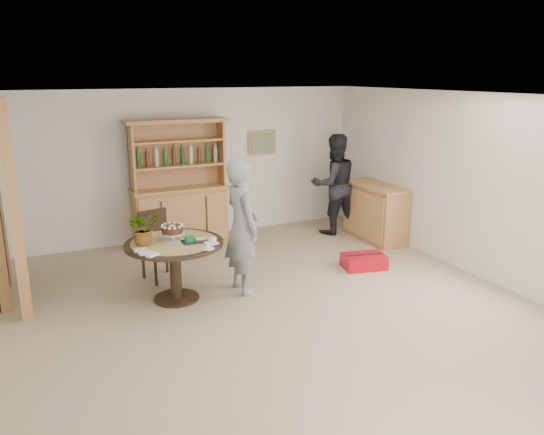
{
  "coord_description": "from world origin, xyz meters",
  "views": [
    {
      "loc": [
        -2.54,
        -5.07,
        2.74
      ],
      "look_at": [
        0.1,
        0.51,
        1.05
      ],
      "focal_mm": 35.0,
      "sensor_mm": 36.0,
      "label": 1
    }
  ],
  "objects_px": {
    "sideboard": "(376,212)",
    "red_suitcase": "(364,261)",
    "hutch": "(179,202)",
    "adult_person": "(334,184)",
    "dining_table": "(175,253)",
    "teen_boy": "(242,227)",
    "dining_chair": "(157,240)"
  },
  "relations": [
    {
      "from": "adult_person",
      "to": "red_suitcase",
      "type": "distance_m",
      "value": 1.95
    },
    {
      "from": "teen_boy",
      "to": "hutch",
      "type": "bearing_deg",
      "value": 1.18
    },
    {
      "from": "dining_table",
      "to": "dining_chair",
      "type": "xyz_separation_m",
      "value": [
        -0.02,
        0.83,
        -0.07
      ]
    },
    {
      "from": "hutch",
      "to": "red_suitcase",
      "type": "relative_size",
      "value": 3.04
    },
    {
      "from": "dining_table",
      "to": "dining_chair",
      "type": "height_order",
      "value": "dining_chair"
    },
    {
      "from": "teen_boy",
      "to": "red_suitcase",
      "type": "bearing_deg",
      "value": -92.0
    },
    {
      "from": "hutch",
      "to": "teen_boy",
      "type": "xyz_separation_m",
      "value": [
        0.15,
        -2.35,
        0.18
      ]
    },
    {
      "from": "sideboard",
      "to": "red_suitcase",
      "type": "bearing_deg",
      "value": -131.85
    },
    {
      "from": "hutch",
      "to": "teen_boy",
      "type": "distance_m",
      "value": 2.37
    },
    {
      "from": "hutch",
      "to": "dining_table",
      "type": "xyz_separation_m",
      "value": [
        -0.7,
        -2.25,
        -0.08
      ]
    },
    {
      "from": "hutch",
      "to": "teen_boy",
      "type": "bearing_deg",
      "value": -86.34
    },
    {
      "from": "dining_chair",
      "to": "hutch",
      "type": "bearing_deg",
      "value": 49.01
    },
    {
      "from": "dining_chair",
      "to": "teen_boy",
      "type": "xyz_separation_m",
      "value": [
        0.87,
        -0.93,
        0.33
      ]
    },
    {
      "from": "sideboard",
      "to": "teen_boy",
      "type": "relative_size",
      "value": 0.73
    },
    {
      "from": "sideboard",
      "to": "red_suitcase",
      "type": "xyz_separation_m",
      "value": [
        -0.98,
        -1.1,
        -0.37
      ]
    },
    {
      "from": "dining_chair",
      "to": "teen_boy",
      "type": "relative_size",
      "value": 0.55
    },
    {
      "from": "dining_table",
      "to": "adult_person",
      "type": "distance_m",
      "value": 3.68
    },
    {
      "from": "dining_table",
      "to": "red_suitcase",
      "type": "xyz_separation_m",
      "value": [
        2.76,
        -0.08,
        -0.5
      ]
    },
    {
      "from": "hutch",
      "to": "teen_boy",
      "type": "height_order",
      "value": "hutch"
    },
    {
      "from": "hutch",
      "to": "dining_chair",
      "type": "xyz_separation_m",
      "value": [
        -0.72,
        -1.43,
        -0.15
      ]
    },
    {
      "from": "adult_person",
      "to": "red_suitcase",
      "type": "relative_size",
      "value": 2.6
    },
    {
      "from": "teen_boy",
      "to": "red_suitcase",
      "type": "height_order",
      "value": "teen_boy"
    },
    {
      "from": "sideboard",
      "to": "adult_person",
      "type": "bearing_deg",
      "value": 126.26
    },
    {
      "from": "hutch",
      "to": "sideboard",
      "type": "relative_size",
      "value": 1.62
    },
    {
      "from": "dining_chair",
      "to": "red_suitcase",
      "type": "xyz_separation_m",
      "value": [
        2.78,
        -0.91,
        -0.43
      ]
    },
    {
      "from": "sideboard",
      "to": "dining_chair",
      "type": "relative_size",
      "value": 1.33
    },
    {
      "from": "dining_table",
      "to": "adult_person",
      "type": "height_order",
      "value": "adult_person"
    },
    {
      "from": "hutch",
      "to": "adult_person",
      "type": "bearing_deg",
      "value": -13.51
    },
    {
      "from": "teen_boy",
      "to": "adult_person",
      "type": "distance_m",
      "value": 2.99
    },
    {
      "from": "dining_chair",
      "to": "adult_person",
      "type": "height_order",
      "value": "adult_person"
    },
    {
      "from": "sideboard",
      "to": "teen_boy",
      "type": "bearing_deg",
      "value": -158.94
    },
    {
      "from": "dining_table",
      "to": "hutch",
      "type": "bearing_deg",
      "value": 72.75
    }
  ]
}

